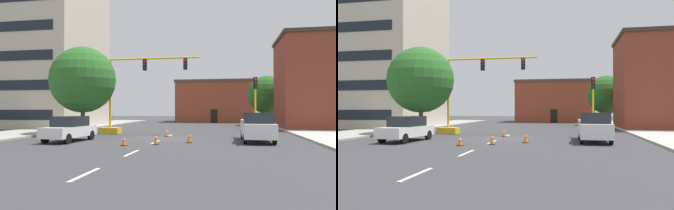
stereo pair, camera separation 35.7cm
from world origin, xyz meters
TOP-DOWN VIEW (x-y plane):
  - ground_plane at (0.00, 0.00)m, footprint 160.00×160.00m
  - sidewalk_left at (-13.42, 8.00)m, footprint 6.00×56.00m
  - sidewalk_right at (13.42, 8.00)m, footprint 6.00×56.00m
  - lane_stripe_seg_0 at (0.00, -14.00)m, footprint 0.16×2.40m
  - lane_stripe_seg_1 at (0.00, -8.50)m, footprint 0.16×2.40m
  - lane_stripe_seg_2 at (0.00, -3.00)m, footprint 0.16×2.40m
  - lane_stripe_seg_3 at (0.00, 2.50)m, footprint 0.16×2.40m
  - building_tall_left at (-19.45, 14.35)m, footprint 14.83×14.07m
  - building_brick_center at (2.65, 33.72)m, footprint 13.25×9.28m
  - building_row_right at (16.20, 14.67)m, footprint 11.47×8.95m
  - traffic_signal_gantry at (-4.59, 3.88)m, footprint 9.03×1.20m
  - traffic_light_pole_right at (7.00, 2.62)m, footprint 0.32×0.47m
  - tree_right_far at (10.14, 21.80)m, footprint 5.25×5.25m
  - tree_left_near at (-7.84, 2.66)m, footprint 5.84×5.84m
  - pickup_truck_white at (6.78, -1.30)m, footprint 2.03×5.40m
  - sedan_white_near_left at (-5.94, -3.50)m, footprint 2.23×4.64m
  - traffic_cone_roadside_a at (0.33, -4.31)m, footprint 0.36×0.36m
  - traffic_cone_roadside_b at (-0.03, 1.48)m, footprint 0.36×0.36m
  - traffic_cone_roadside_c at (-1.42, -5.38)m, footprint 0.36×0.36m
  - traffic_cone_roadside_d at (2.28, -2.98)m, footprint 0.36×0.36m

SIDE VIEW (x-z plane):
  - ground_plane at x=0.00m, z-range 0.00..0.00m
  - lane_stripe_seg_0 at x=0.00m, z-range 0.00..0.01m
  - lane_stripe_seg_1 at x=0.00m, z-range 0.00..0.01m
  - lane_stripe_seg_2 at x=0.00m, z-range 0.00..0.01m
  - lane_stripe_seg_3 at x=0.00m, z-range 0.00..0.01m
  - sidewalk_left at x=-13.42m, z-range 0.00..0.14m
  - sidewalk_right at x=13.42m, z-range 0.00..0.14m
  - traffic_cone_roadside_c at x=-1.42m, z-range -0.01..0.59m
  - traffic_cone_roadside_b at x=-0.03m, z-range -0.01..0.65m
  - traffic_cone_roadside_a at x=0.33m, z-range -0.01..0.70m
  - traffic_cone_roadside_d at x=2.28m, z-range -0.01..0.70m
  - sedan_white_near_left at x=-5.94m, z-range 0.02..1.76m
  - pickup_truck_white at x=6.78m, z-range -0.02..1.97m
  - traffic_signal_gantry at x=-4.59m, z-range -1.17..5.66m
  - traffic_light_pole_right at x=7.00m, z-range 1.13..5.93m
  - building_brick_center at x=2.65m, z-range 0.01..7.18m
  - tree_right_far at x=10.14m, z-range 0.79..7.62m
  - tree_left_near at x=-7.84m, z-range 0.95..8.70m
  - building_row_right at x=16.20m, z-range 0.01..10.49m
  - building_tall_left at x=-19.45m, z-range 0.01..22.90m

